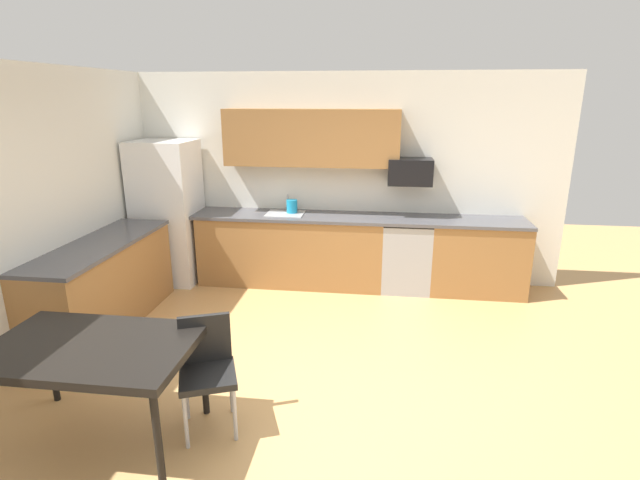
# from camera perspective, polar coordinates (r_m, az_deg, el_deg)

# --- Properties ---
(ground_plane) EXTENTS (12.00, 12.00, 0.00)m
(ground_plane) POSITION_cam_1_polar(r_m,az_deg,el_deg) (4.42, -1.77, -16.33)
(ground_plane) COLOR tan
(wall_back) EXTENTS (5.80, 0.10, 2.70)m
(wall_back) POSITION_cam_1_polar(r_m,az_deg,el_deg) (6.42, 1.95, 7.19)
(wall_back) COLOR silver
(wall_back) RESTS_ON ground
(wall_left) EXTENTS (0.10, 5.80, 2.70)m
(wall_left) POSITION_cam_1_polar(r_m,az_deg,el_deg) (5.01, -33.40, 1.73)
(wall_left) COLOR silver
(wall_left) RESTS_ON ground
(cabinet_run_back) EXTENTS (2.39, 0.60, 0.90)m
(cabinet_run_back) POSITION_cam_1_polar(r_m,az_deg,el_deg) (6.37, -3.42, -1.23)
(cabinet_run_back) COLOR olive
(cabinet_run_back) RESTS_ON ground
(cabinet_run_back_right) EXTENTS (1.16, 0.60, 0.90)m
(cabinet_run_back_right) POSITION_cam_1_polar(r_m,az_deg,el_deg) (6.38, 18.03, -2.03)
(cabinet_run_back_right) COLOR olive
(cabinet_run_back_right) RESTS_ON ground
(cabinet_run_left) EXTENTS (0.60, 2.00, 0.90)m
(cabinet_run_left) POSITION_cam_1_polar(r_m,az_deg,el_deg) (5.67, -24.10, -5.03)
(cabinet_run_left) COLOR olive
(cabinet_run_left) RESTS_ON ground
(countertop_back) EXTENTS (4.80, 0.64, 0.04)m
(countertop_back) POSITION_cam_1_polar(r_m,az_deg,el_deg) (6.17, 1.59, 2.72)
(countertop_back) COLOR #4C4C51
(countertop_back) RESTS_ON cabinet_run_back
(countertop_left) EXTENTS (0.64, 2.00, 0.04)m
(countertop_left) POSITION_cam_1_polar(r_m,az_deg,el_deg) (5.53, -24.67, -0.49)
(countertop_left) COLOR #4C4C51
(countertop_left) RESTS_ON cabinet_run_left
(upper_cabinets_back) EXTENTS (2.20, 0.34, 0.70)m
(upper_cabinets_back) POSITION_cam_1_polar(r_m,az_deg,el_deg) (6.17, -1.04, 11.96)
(upper_cabinets_back) COLOR olive
(refrigerator) EXTENTS (0.76, 0.70, 1.86)m
(refrigerator) POSITION_cam_1_polar(r_m,az_deg,el_deg) (6.67, -17.49, 3.11)
(refrigerator) COLOR white
(refrigerator) RESTS_ON ground
(oven_range) EXTENTS (0.60, 0.60, 0.91)m
(oven_range) POSITION_cam_1_polar(r_m,az_deg,el_deg) (6.27, 10.11, -1.72)
(oven_range) COLOR #999BA0
(oven_range) RESTS_ON ground
(microwave) EXTENTS (0.54, 0.36, 0.32)m
(microwave) POSITION_cam_1_polar(r_m,az_deg,el_deg) (6.13, 10.57, 7.95)
(microwave) COLOR black
(sink_basin) EXTENTS (0.48, 0.40, 0.14)m
(sink_basin) POSITION_cam_1_polar(r_m,az_deg,el_deg) (6.27, -4.12, 2.54)
(sink_basin) COLOR #A5A8AD
(sink_basin) RESTS_ON countertop_back
(sink_faucet) EXTENTS (0.02, 0.02, 0.24)m
(sink_faucet) POSITION_cam_1_polar(r_m,az_deg,el_deg) (6.40, -3.83, 4.32)
(sink_faucet) COLOR #B2B5BA
(sink_faucet) RESTS_ON countertop_back
(dining_table) EXTENTS (1.40, 0.90, 0.77)m
(dining_table) POSITION_cam_1_polar(r_m,az_deg,el_deg) (3.77, -25.42, -11.89)
(dining_table) COLOR black
(dining_table) RESTS_ON ground
(chair_near_table) EXTENTS (0.52, 0.52, 0.85)m
(chair_near_table) POSITION_cam_1_polar(r_m,az_deg,el_deg) (3.77, -13.20, -14.09)
(chair_near_table) COLOR black
(chair_near_table) RESTS_ON ground
(kettle) EXTENTS (0.14, 0.14, 0.20)m
(kettle) POSITION_cam_1_polar(r_m,az_deg,el_deg) (6.27, -3.33, 3.87)
(kettle) COLOR #198CBF
(kettle) RESTS_ON countertop_back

